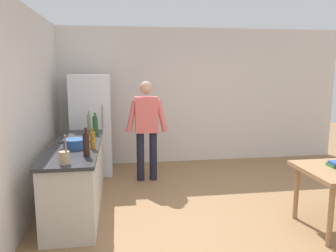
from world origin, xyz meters
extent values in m
plane|color=#936D47|center=(0.00, 0.00, 0.00)|extent=(14.00, 14.00, 0.00)
cube|color=silver|center=(0.00, 3.00, 1.35)|extent=(6.40, 0.12, 2.70)
cube|color=silver|center=(-2.60, 0.20, 1.35)|extent=(0.12, 5.60, 2.70)
cube|color=beige|center=(-2.00, 0.80, 0.43)|extent=(0.60, 2.12, 0.86)
cube|color=#2D2D33|center=(-2.00, 0.80, 0.88)|extent=(0.64, 2.20, 0.04)
cube|color=white|center=(-1.90, 2.40, 0.90)|extent=(0.70, 0.64, 1.80)
cylinder|color=#B2B2B7|center=(-1.68, 2.06, 1.10)|extent=(0.02, 0.02, 0.40)
cylinder|color=#1E1E2D|center=(-1.06, 1.85, 0.42)|extent=(0.13, 0.13, 0.84)
cylinder|color=#1E1E2D|center=(-0.84, 1.85, 0.42)|extent=(0.13, 0.13, 0.84)
cube|color=#E56660|center=(-0.95, 1.85, 1.14)|extent=(0.38, 0.22, 0.60)
sphere|color=tan|center=(-0.95, 1.85, 1.59)|extent=(0.22, 0.22, 0.22)
cylinder|color=#E56660|center=(-1.20, 1.81, 1.12)|extent=(0.20, 0.09, 0.55)
cylinder|color=#E56660|center=(-0.70, 1.81, 1.12)|extent=(0.20, 0.09, 0.55)
cylinder|color=#9E754C|center=(0.80, -0.65, 0.35)|extent=(0.06, 0.06, 0.70)
cylinder|color=#9E754C|center=(0.80, 0.05, 0.35)|extent=(0.06, 0.06, 0.70)
cylinder|color=#285193|center=(-1.98, 0.58, 0.96)|extent=(0.28, 0.28, 0.12)
cube|color=black|center=(-2.15, 0.58, 0.98)|extent=(0.06, 0.03, 0.02)
cube|color=black|center=(-1.81, 0.58, 0.98)|extent=(0.06, 0.03, 0.02)
cylinder|color=tan|center=(-2.00, -0.15, 0.97)|extent=(0.11, 0.11, 0.14)
cylinder|color=olive|center=(-1.98, -0.14, 1.11)|extent=(0.02, 0.05, 0.22)
cylinder|color=olive|center=(-1.98, -0.15, 1.11)|extent=(0.02, 0.04, 0.22)
cylinder|color=#1E5123|center=(-1.77, 1.48, 1.04)|extent=(0.08, 0.08, 0.28)
cylinder|color=#1E5123|center=(-1.77, 1.48, 1.21)|extent=(0.03, 0.03, 0.06)
cylinder|color=#5B3314|center=(-1.78, 1.82, 1.00)|extent=(0.06, 0.06, 0.20)
cylinder|color=#5B3314|center=(-1.78, 1.82, 1.13)|extent=(0.02, 0.02, 0.06)
cylinder|color=black|center=(-1.79, 0.14, 1.04)|extent=(0.08, 0.08, 0.28)
cylinder|color=black|center=(-1.79, 0.14, 1.21)|extent=(0.03, 0.03, 0.06)
cylinder|color=gray|center=(-1.90, 1.81, 1.03)|extent=(0.06, 0.06, 0.26)
cylinder|color=gray|center=(-1.90, 1.81, 1.19)|extent=(0.02, 0.02, 0.06)
cylinder|color=#996619|center=(-1.74, 0.50, 1.01)|extent=(0.06, 0.06, 0.22)
cylinder|color=#996619|center=(-1.74, 0.50, 1.15)|extent=(0.03, 0.03, 0.06)
camera|label=1|loc=(-1.42, -3.71, 1.91)|focal=35.81mm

